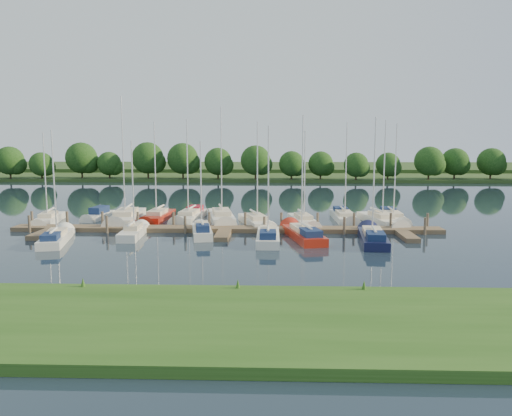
{
  "coord_description": "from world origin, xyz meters",
  "views": [
    {
      "loc": [
        4.32,
        -37.71,
        8.54
      ],
      "look_at": [
        2.81,
        8.0,
        2.2
      ],
      "focal_mm": 35.0,
      "sensor_mm": 36.0,
      "label": 1
    }
  ],
  "objects_px": {
    "motorboat": "(99,216)",
    "sailboat_s_2": "(202,232)",
    "dock": "(225,230)",
    "sailboat_n_5": "(222,219)",
    "sailboat_n_0": "(48,220)"
  },
  "relations": [
    {
      "from": "sailboat_n_5",
      "to": "sailboat_s_2",
      "type": "distance_m",
      "value": 7.9
    },
    {
      "from": "dock",
      "to": "sailboat_n_0",
      "type": "xyz_separation_m",
      "value": [
        -18.58,
        4.56,
        0.08
      ]
    },
    {
      "from": "motorboat",
      "to": "sailboat_n_5",
      "type": "bearing_deg",
      "value": -177.43
    },
    {
      "from": "sailboat_n_5",
      "to": "motorboat",
      "type": "bearing_deg",
      "value": -15.56
    },
    {
      "from": "motorboat",
      "to": "sailboat_s_2",
      "type": "height_order",
      "value": "sailboat_s_2"
    },
    {
      "from": "dock",
      "to": "sailboat_n_5",
      "type": "distance_m",
      "value": 6.33
    },
    {
      "from": "dock",
      "to": "sailboat_n_0",
      "type": "bearing_deg",
      "value": 166.22
    },
    {
      "from": "sailboat_n_0",
      "to": "motorboat",
      "type": "relative_size",
      "value": 1.79
    },
    {
      "from": "motorboat",
      "to": "sailboat_n_5",
      "type": "xyz_separation_m",
      "value": [
        13.41,
        -1.18,
        -0.06
      ]
    },
    {
      "from": "motorboat",
      "to": "sailboat_n_5",
      "type": "relative_size",
      "value": 0.44
    },
    {
      "from": "motorboat",
      "to": "sailboat_n_5",
      "type": "height_order",
      "value": "sailboat_n_5"
    },
    {
      "from": "sailboat_n_0",
      "to": "sailboat_n_5",
      "type": "bearing_deg",
      "value": 175.52
    },
    {
      "from": "motorboat",
      "to": "sailboat_s_2",
      "type": "relative_size",
      "value": 0.61
    },
    {
      "from": "sailboat_n_0",
      "to": "sailboat_n_5",
      "type": "xyz_separation_m",
      "value": [
        17.62,
        1.7,
        0.0
      ]
    },
    {
      "from": "dock",
      "to": "sailboat_n_5",
      "type": "xyz_separation_m",
      "value": [
        -0.97,
        6.26,
        0.08
      ]
    }
  ]
}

